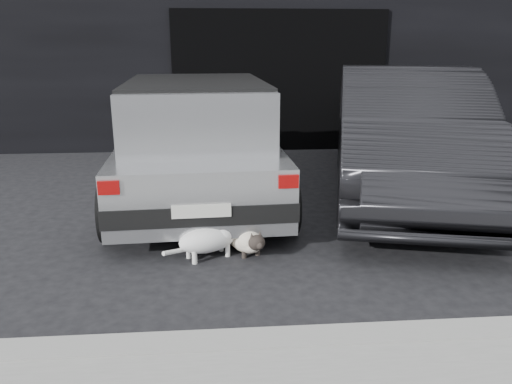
{
  "coord_description": "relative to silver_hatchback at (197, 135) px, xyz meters",
  "views": [
    {
      "loc": [
        -0.21,
        -5.54,
        2.05
      ],
      "look_at": [
        0.17,
        -0.78,
        0.6
      ],
      "focal_mm": 35.0,
      "sensor_mm": 36.0,
      "label": 1
    }
  ],
  "objects": [
    {
      "name": "ground",
      "position": [
        0.46,
        -0.98,
        -0.86
      ],
      "size": [
        80.0,
        80.0,
        0.0
      ],
      "primitive_type": "plane",
      "color": "black",
      "rests_on": "ground"
    },
    {
      "name": "building_facade",
      "position": [
        1.46,
        5.02,
        1.64
      ],
      "size": [
        34.0,
        4.0,
        5.0
      ],
      "primitive_type": "cube",
      "color": "black",
      "rests_on": "ground"
    },
    {
      "name": "garage_opening",
      "position": [
        1.46,
        3.01,
        0.44
      ],
      "size": [
        4.0,
        0.1,
        2.6
      ],
      "primitive_type": "cube",
      "color": "black",
      "rests_on": "ground"
    },
    {
      "name": "curb",
      "position": [
        1.46,
        -3.58,
        -0.8
      ],
      "size": [
        18.0,
        0.25,
        0.12
      ],
      "primitive_type": "cube",
      "color": "gray",
      "rests_on": "ground"
    },
    {
      "name": "silver_hatchback",
      "position": [
        0.0,
        0.0,
        0.0
      ],
      "size": [
        2.28,
        4.36,
        1.57
      ],
      "rotation": [
        0.0,
        0.0,
        0.05
      ],
      "color": "#A7A9AC",
      "rests_on": "ground"
    },
    {
      "name": "second_car",
      "position": [
        2.83,
        0.0,
        -0.01
      ],
      "size": [
        2.96,
        5.45,
        1.7
      ],
      "primitive_type": "imported",
      "rotation": [
        0.0,
        0.0,
        -0.24
      ],
      "color": "black",
      "rests_on": "ground"
    },
    {
      "name": "cat_siamese",
      "position": [
        0.52,
        -1.88,
        -0.72
      ],
      "size": [
        0.49,
        0.82,
        0.3
      ],
      "rotation": [
        0.0,
        0.0,
        3.51
      ],
      "color": "beige",
      "rests_on": "ground"
    },
    {
      "name": "cat_white",
      "position": [
        0.18,
        -1.95,
        -0.66
      ],
      "size": [
        0.81,
        0.53,
        0.41
      ],
      "rotation": [
        0.0,
        0.0,
        -1.14
      ],
      "color": "white",
      "rests_on": "ground"
    }
  ]
}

